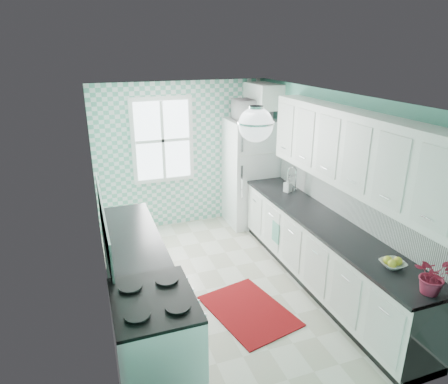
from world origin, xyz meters
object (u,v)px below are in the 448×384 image
object	(u,v)px
fridge	(250,172)
microwave	(252,109)
ceiling_light	(256,124)
fruit_bowl	(393,264)
stove	(157,347)
potted_plant	(433,275)
sink	(286,193)

from	to	relation	value
fridge	microwave	bearing A→B (deg)	51.61
fridge	microwave	distance (m)	1.10
ceiling_light	fruit_bowl	bearing A→B (deg)	-33.33
fridge	microwave	xyz separation A→B (m)	(0.00, 0.00, 1.10)
fridge	stove	distance (m)	4.04
ceiling_light	microwave	xyz separation A→B (m)	(1.11, 2.62, -0.28)
stove	potted_plant	world-z (taller)	potted_plant
stove	microwave	distance (m)	4.29
microwave	fridge	bearing A→B (deg)	56.54
ceiling_light	fruit_bowl	world-z (taller)	ceiling_light
ceiling_light	fridge	bearing A→B (deg)	67.03
microwave	stove	bearing A→B (deg)	58.07
ceiling_light	microwave	size ratio (longest dim) A/B	0.58
fridge	sink	world-z (taller)	fridge
sink	fruit_bowl	world-z (taller)	sink
fridge	potted_plant	size ratio (longest dim) A/B	5.20
fridge	microwave	world-z (taller)	microwave
sink	microwave	xyz separation A→B (m)	(-0.09, 1.13, 1.11)
fridge	potted_plant	world-z (taller)	fridge
fridge	ceiling_light	bearing A→B (deg)	-114.78
ceiling_light	microwave	world-z (taller)	ceiling_light
stove	potted_plant	size ratio (longest dim) A/B	2.92
sink	microwave	bearing A→B (deg)	97.01
sink	fruit_bowl	xyz separation A→B (m)	(-0.00, -2.28, 0.04)
fruit_bowl	microwave	distance (m)	3.57
sink	potted_plant	xyz separation A→B (m)	(-0.00, -2.75, 0.19)
stove	ceiling_light	bearing A→B (deg)	26.72
fridge	microwave	size ratio (longest dim) A/B	3.08
ceiling_light	fridge	xyz separation A→B (m)	(1.11, 2.62, -1.39)
fridge	potted_plant	distance (m)	3.88
potted_plant	ceiling_light	bearing A→B (deg)	133.67
fruit_bowl	potted_plant	bearing A→B (deg)	-90.00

